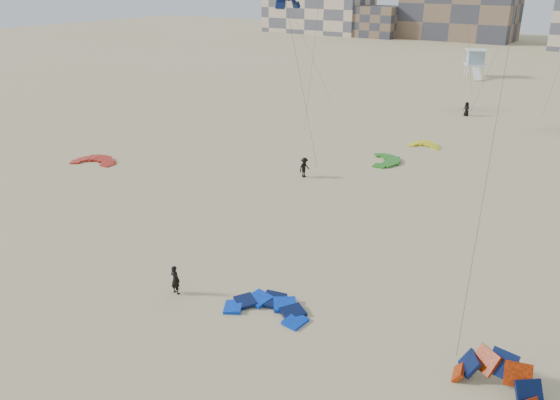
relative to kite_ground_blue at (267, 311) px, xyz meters
The scene contains 14 objects.
ground 4.76m from the kite_ground_blue, 119.42° to the right, with size 320.00×320.00×0.00m, color tan.
kite_ground_blue is the anchor object (origin of this frame).
kite_ground_orange 10.98m from the kite_ground_blue, ahead, with size 3.58×2.55×2.49m, color #EB3002, non-canonical shape.
kite_ground_red 28.52m from the kite_ground_blue, 158.91° to the left, with size 3.73×3.94×0.56m, color red, non-canonical shape.
kite_ground_green 25.88m from the kite_ground_blue, 101.43° to the left, with size 3.68×3.90×0.44m, color #1F8B1E, non-canonical shape.
kite_ground_yellow 32.09m from the kite_ground_blue, 96.97° to the left, with size 2.86×2.97×0.68m, color yellow, non-canonical shape.
kitesurfer_main 5.20m from the kite_ground_blue, 164.41° to the right, with size 0.60×0.39×1.64m, color black.
kitesurfer_c 19.89m from the kite_ground_blue, 116.79° to the left, with size 1.09×0.63×1.69m, color black.
kitesurfer_e 47.17m from the kite_ground_blue, 95.37° to the left, with size 0.82×0.53×1.67m, color black.
kite_fly_navy 47.38m from the kite_ground_blue, 122.62° to the left, with size 6.99×4.64×13.19m.
lifeguard_tower_far 75.89m from the kite_ground_blue, 98.95° to the left, with size 4.17×6.60×4.41m.
condo_west_a 145.33m from the kite_ground_blue, 119.89° to the left, with size 30.00×15.00×14.00m, color beige.
condo_west_b 134.12m from the kite_ground_blue, 103.98° to the left, with size 28.00×14.00×18.00m, color brown.
condo_fill_left 134.52m from the kite_ground_blue, 112.91° to the left, with size 12.00×10.00×8.00m, color brown.
Camera 1 is at (16.04, -14.61, 15.64)m, focal length 35.00 mm.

